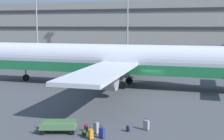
{
  "coord_description": "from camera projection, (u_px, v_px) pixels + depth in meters",
  "views": [
    {
      "loc": [
        5.82,
        -36.11,
        7.67
      ],
      "look_at": [
        -3.45,
        -5.54,
        3.0
      ],
      "focal_mm": 49.26,
      "sensor_mm": 36.0,
      "label": 1
    }
  ],
  "objects": [
    {
      "name": "ground_plane",
      "position": [
        153.0,
        89.0,
        36.97
      ],
      "size": [
        600.0,
        600.0,
        0.0
      ],
      "primitive_type": "plane",
      "color": "#424449"
    },
    {
      "name": "terminal_structure",
      "position": [
        184.0,
        28.0,
        85.68
      ],
      "size": [
        131.76,
        19.44,
        13.93
      ],
      "color": "gray",
      "rests_on": "ground_plane"
    },
    {
      "name": "airliner",
      "position": [
        119.0,
        61.0,
        38.6
      ],
      "size": [
        40.28,
        32.5,
        10.92
      ],
      "color": "silver",
      "rests_on": "ground_plane"
    },
    {
      "name": "suitcase_small",
      "position": [
        91.0,
        134.0,
        20.83
      ],
      "size": [
        0.46,
        0.5,
        0.85
      ],
      "color": "orange",
      "rests_on": "ground_plane"
    },
    {
      "name": "suitcase_silver",
      "position": [
        146.0,
        125.0,
        22.63
      ],
      "size": [
        0.47,
        0.38,
        0.9
      ],
      "color": "gray",
      "rests_on": "ground_plane"
    },
    {
      "name": "suitcase_teal",
      "position": [
        102.0,
        133.0,
        20.96
      ],
      "size": [
        0.46,
        0.39,
        0.91
      ],
      "color": "navy",
      "rests_on": "ground_plane"
    },
    {
      "name": "suitcase_red",
      "position": [
        96.0,
        128.0,
        21.82
      ],
      "size": [
        0.44,
        0.38,
        0.94
      ],
      "color": "gray",
      "rests_on": "ground_plane"
    },
    {
      "name": "backpack_scuffed",
      "position": [
        128.0,
        128.0,
        22.3
      ],
      "size": [
        0.4,
        0.35,
        0.54
      ],
      "color": "navy",
      "rests_on": "ground_plane"
    },
    {
      "name": "backpack_large",
      "position": [
        86.0,
        128.0,
        22.39
      ],
      "size": [
        0.35,
        0.24,
        0.56
      ],
      "color": "maroon",
      "rests_on": "ground_plane"
    },
    {
      "name": "backpack_black",
      "position": [
        84.0,
        133.0,
        21.44
      ],
      "size": [
        0.44,
        0.41,
        0.48
      ],
      "color": "#264C26",
      "rests_on": "ground_plane"
    },
    {
      "name": "baggage_cart",
      "position": [
        58.0,
        127.0,
        22.1
      ],
      "size": [
        3.35,
        2.01,
        0.82
      ],
      "color": "#4C724C",
      "rests_on": "ground_plane"
    }
  ]
}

